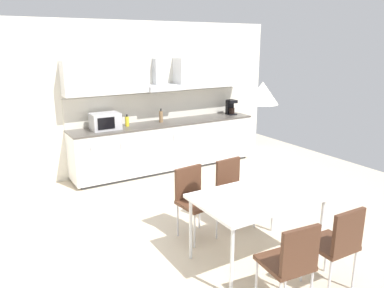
# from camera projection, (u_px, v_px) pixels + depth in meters

# --- Properties ---
(ground_plane) EXTENTS (8.65, 8.46, 0.02)m
(ground_plane) POSITION_uv_depth(u_px,v_px,m) (189.00, 239.00, 4.62)
(ground_plane) COLOR beige
(wall_back) EXTENTS (6.92, 0.10, 2.71)m
(wall_back) POSITION_uv_depth(u_px,v_px,m) (107.00, 99.00, 6.63)
(wall_back) COLOR silver
(wall_back) RESTS_ON ground_plane
(kitchen_counter) EXTENTS (3.55, 0.65, 0.90)m
(kitchen_counter) POSITION_uv_depth(u_px,v_px,m) (166.00, 145.00, 7.06)
(kitchen_counter) COLOR #333333
(kitchen_counter) RESTS_ON ground_plane
(backsplash_tile) EXTENTS (3.53, 0.02, 0.52)m
(backsplash_tile) POSITION_uv_depth(u_px,v_px,m) (158.00, 106.00, 7.12)
(backsplash_tile) COLOR silver
(backsplash_tile) RESTS_ON kitchen_counter
(upper_wall_cabinets) EXTENTS (3.53, 0.40, 0.57)m
(upper_wall_cabinets) POSITION_uv_depth(u_px,v_px,m) (161.00, 75.00, 6.84)
(upper_wall_cabinets) COLOR silver
(microwave) EXTENTS (0.48, 0.35, 0.28)m
(microwave) POSITION_uv_depth(u_px,v_px,m) (105.00, 121.00, 6.33)
(microwave) COLOR #ADADB2
(microwave) RESTS_ON kitchen_counter
(coffee_maker) EXTENTS (0.18, 0.19, 0.30)m
(coffee_maker) POSITION_uv_depth(u_px,v_px,m) (231.00, 107.00, 7.68)
(coffee_maker) COLOR black
(coffee_maker) RESTS_ON kitchen_counter
(bottle_brown) EXTENTS (0.07, 0.07, 0.25)m
(bottle_brown) POSITION_uv_depth(u_px,v_px,m) (161.00, 116.00, 6.91)
(bottle_brown) COLOR brown
(bottle_brown) RESTS_ON kitchen_counter
(bottle_yellow) EXTENTS (0.07, 0.07, 0.21)m
(bottle_yellow) POSITION_uv_depth(u_px,v_px,m) (127.00, 121.00, 6.59)
(bottle_yellow) COLOR yellow
(bottle_yellow) RESTS_ON kitchen_counter
(dining_table) EXTENTS (1.33, 0.87, 0.76)m
(dining_table) POSITION_uv_depth(u_px,v_px,m) (257.00, 200.00, 3.99)
(dining_table) COLOR white
(dining_table) RESTS_ON ground_plane
(chair_near_right) EXTENTS (0.41, 0.41, 0.87)m
(chair_near_right) POSITION_uv_depth(u_px,v_px,m) (338.00, 240.00, 3.51)
(chair_near_right) COLOR #4C2D1E
(chair_near_right) RESTS_ON ground_plane
(chair_far_left) EXTENTS (0.44, 0.44, 0.87)m
(chair_far_left) POSITION_uv_depth(u_px,v_px,m) (193.00, 195.00, 4.55)
(chair_far_left) COLOR #4C2D1E
(chair_far_left) RESTS_ON ground_plane
(chair_far_right) EXTENTS (0.43, 0.43, 0.87)m
(chair_far_right) POSITION_uv_depth(u_px,v_px,m) (233.00, 186.00, 4.85)
(chair_far_right) COLOR #4C2D1E
(chair_far_right) RESTS_ON ground_plane
(chair_near_left) EXTENTS (0.44, 0.44, 0.87)m
(chair_near_left) POSITION_uv_depth(u_px,v_px,m) (291.00, 259.00, 3.21)
(chair_near_left) COLOR #4C2D1E
(chair_near_left) RESTS_ON ground_plane
(pendant_lamp) EXTENTS (0.32, 0.32, 0.22)m
(pendant_lamp) POSITION_uv_depth(u_px,v_px,m) (262.00, 93.00, 3.69)
(pendant_lamp) COLOR silver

